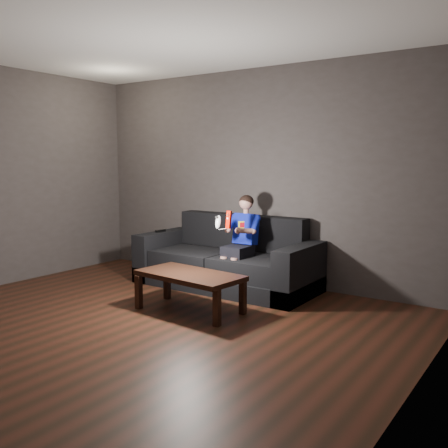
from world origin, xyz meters
The scene contains 10 objects.
floor centered at (0.00, 0.00, 0.00)m, with size 5.00×5.00×0.00m, color black.
back_wall centered at (0.00, 2.50, 1.35)m, with size 5.00×0.04×2.70m, color #403938.
right_wall centered at (2.50, 0.00, 1.35)m, with size 0.04×5.00×2.70m, color #403938.
ceiling centered at (0.00, 0.00, 2.70)m, with size 5.00×5.00×0.02m, color silver.
sofa centered at (-0.13, 2.02, 0.28)m, with size 2.24×0.97×0.87m.
child centered at (0.13, 1.95, 0.70)m, with size 0.41×0.50×1.01m.
wii_remote_red centered at (0.21, 1.56, 0.90)m, with size 0.05×0.08×0.20m.
nunchuk_white centered at (0.06, 1.56, 0.86)m, with size 0.07×0.10×0.16m.
wii_remote_black centered at (-1.14, 1.93, 0.63)m, with size 0.05×0.16×0.03m.
coffee_table centered at (0.13, 0.95, 0.35)m, with size 1.16×0.66×0.40m.
Camera 1 is at (3.26, -2.99, 1.55)m, focal length 40.00 mm.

